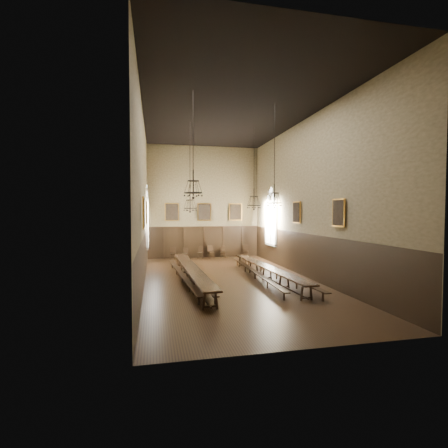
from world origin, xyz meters
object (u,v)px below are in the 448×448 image
object	(u,v)px
table_left	(191,275)
bench_left_inner	(202,277)
chair_2	(185,256)
chandelier_front_right	(274,195)
bench_left_outer	(182,277)
chair_3	(200,255)
bench_right_inner	(255,274)
chair_5	(223,254)
chandelier_back_left	(190,201)
chandelier_front_left	(193,185)
chair_4	(211,254)
bench_right_outer	(277,274)
chair_1	(173,256)
table_right	(267,273)
chair_7	(246,253)
chandelier_back_right	(254,200)

from	to	relation	value
table_left	bench_left_inner	bearing A→B (deg)	11.66
chair_2	chandelier_front_right	world-z (taller)	chandelier_front_right
bench_left_outer	chair_3	world-z (taller)	chair_3
bench_right_inner	chair_2	world-z (taller)	chair_2
chair_5	chandelier_back_left	xyz separation A→B (m)	(-3.35, -6.46, 4.06)
chair_5	chandelier_front_left	bearing A→B (deg)	-102.86
bench_left_outer	chair_4	size ratio (longest dim) A/B	9.43
bench_left_outer	chair_2	bearing A→B (deg)	83.65
chair_5	bench_right_outer	bearing A→B (deg)	-77.10
table_left	bench_right_inner	size ratio (longest dim) A/B	1.11
chair_1	chandelier_front_right	size ratio (longest dim) A/B	0.19
table_left	chandelier_front_left	xyz separation A→B (m)	(-0.21, -2.72, 4.48)
table_right	chair_7	world-z (taller)	chair_7
bench_left_inner	chandelier_back_left	world-z (taller)	chandelier_back_left
table_left	chair_7	distance (m)	10.24
bench_left_inner	chandelier_front_right	distance (m)	5.77
table_left	bench_right_outer	distance (m)	4.72
table_left	chandelier_back_right	world-z (taller)	chandelier_back_right
bench_right_inner	chair_1	size ratio (longest dim) A/B	10.38
table_left	chair_1	bearing A→B (deg)	93.30
table_right	chair_2	size ratio (longest dim) A/B	10.99
bench_right_inner	chair_3	size ratio (longest dim) A/B	10.04
chair_5	chair_7	bearing A→B (deg)	3.49
table_left	chair_5	world-z (taller)	chair_5
bench_right_outer	chair_2	xyz separation A→B (m)	(-4.25, 8.69, -0.02)
chair_3	chair_7	distance (m)	3.78
chair_3	chair_7	xyz separation A→B (m)	(3.78, 0.01, 0.02)
chair_4	chandelier_front_right	size ratio (longest dim) A/B	0.20
chair_3	chair_7	world-z (taller)	chair_7
chair_3	chair_7	size ratio (longest dim) A/B	0.95
chair_5	chandelier_front_right	xyz separation A→B (m)	(0.31, -10.62, 4.27)
chair_5	chandelier_front_right	world-z (taller)	chandelier_front_right
bench_left_outer	chair_2	xyz separation A→B (m)	(0.93, 8.35, -0.01)
chair_4	chandelier_front_left	world-z (taller)	chandelier_front_left
bench_left_inner	bench_left_outer	bearing A→B (deg)	171.19
chair_3	chandelier_front_left	xyz separation A→B (m)	(-1.88, -11.37, 4.61)
bench_right_inner	chair_1	bearing A→B (deg)	115.68
table_right	chair_2	xyz separation A→B (m)	(-3.68, 8.71, -0.11)
table_left	bench_left_outer	distance (m)	0.56
chair_2	chair_3	bearing A→B (deg)	21.00
bench_left_outer	chandelier_front_right	bearing A→B (deg)	-26.71
chair_2	chair_3	world-z (taller)	chair_3
chair_4	chandelier_back_right	size ratio (longest dim) A/B	0.20
chandelier_front_left	bench_right_inner	bearing A→B (deg)	38.04
chair_1	table_left	bearing A→B (deg)	-74.77
chair_7	chandelier_back_left	bearing A→B (deg)	-124.49
chair_7	chandelier_front_left	xyz separation A→B (m)	(-5.66, -11.38, 4.59)
bench_right_inner	chair_2	bearing A→B (deg)	110.27
chair_2	chandelier_back_right	bearing A→B (deg)	-38.87
bench_right_inner	bench_right_outer	bearing A→B (deg)	-14.85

